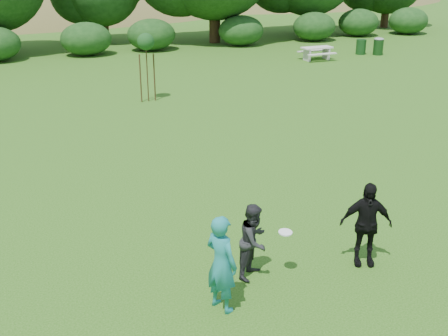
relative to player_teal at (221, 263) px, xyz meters
The scene contains 10 objects.
ground 2.04m from the player_teal, 24.54° to the left, with size 120.00×120.00×0.00m, color #19470C.
player_teal is the anchor object (origin of this frame).
player_grey 1.27m from the player_teal, 37.04° to the left, with size 0.74×0.58×1.52m, color #252527.
player_black 3.28m from the player_teal, ahead, with size 1.04×0.43×1.78m, color black.
trash_can_near 27.62m from the player_teal, 49.00° to the left, with size 0.60×0.60×0.90m, color #163D19.
frisbee 1.61m from the player_teal, 17.44° to the left, with size 0.27×0.27×0.04m.
sapling 15.20m from the player_teal, 78.92° to the left, with size 0.70×0.70×2.85m.
picnic_table 24.95m from the player_teal, 54.23° to the left, with size 1.80×1.48×0.76m.
trash_can_lidded 27.77m from the player_teal, 46.89° to the left, with size 0.60×0.60×1.05m.
hillside 70.40m from the player_teal, 89.09° to the left, with size 150.00×72.00×52.00m.
Camera 1 is at (-4.95, -8.58, 6.00)m, focal length 45.00 mm.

